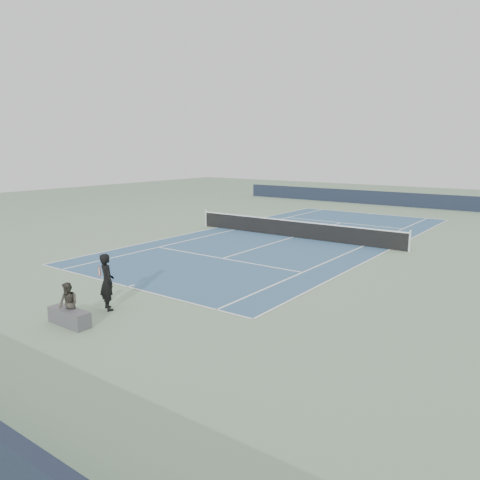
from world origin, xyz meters
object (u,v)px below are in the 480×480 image
Objects in this scene: tennis_net at (293,228)px; tennis_player at (107,282)px; tennis_ball at (75,312)px; spectator_bench at (69,310)px.

tennis_net is 13.88m from tennis_player.
tennis_net is 14.68m from tennis_ball.
spectator_bench reaches higher than tennis_ball.
tennis_player is at bearing 58.47° from tennis_ball.
spectator_bench reaches higher than tennis_net.
tennis_ball is (0.84, -14.65, -0.47)m from tennis_net.
spectator_bench is (0.69, -0.63, 0.40)m from tennis_ball.
tennis_net is at bearing 93.28° from tennis_ball.
tennis_player is 1.31m from tennis_ball.
tennis_ball is at bearing 137.35° from spectator_bench.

